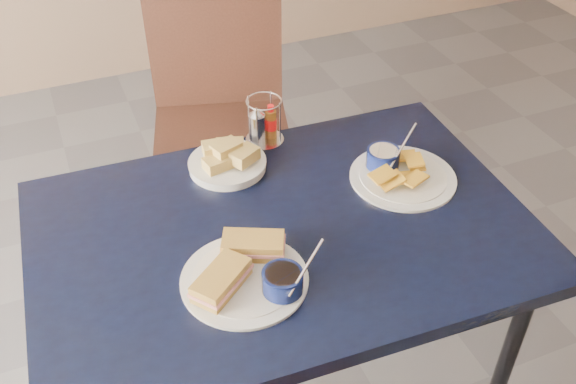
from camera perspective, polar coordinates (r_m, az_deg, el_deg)
name	(u,v)px	position (r m, az deg, el deg)	size (l,w,h in m)	color
dining_table	(283,247)	(1.61, -0.45, -4.88)	(1.24, 0.85, 0.75)	black
chair_far	(213,101)	(2.38, -6.72, 8.07)	(0.59, 0.58, 1.02)	black
sandwich_plate	(248,272)	(1.42, -3.54, -7.08)	(0.31, 0.29, 0.12)	white
plantain_plate	(397,170)	(1.73, 9.62, 1.93)	(0.28, 0.28, 0.12)	white
bread_basket	(227,160)	(1.74, -5.41, 2.87)	(0.21, 0.21, 0.08)	white
condiment_caddy	(263,124)	(1.82, -2.27, 6.05)	(0.11, 0.11, 0.14)	silver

